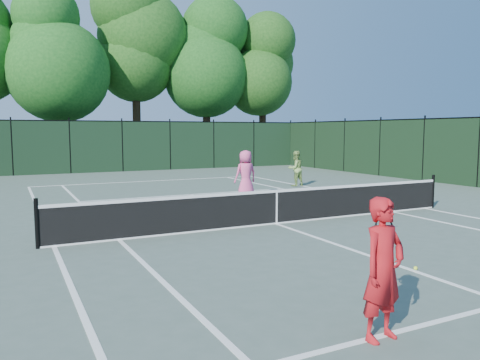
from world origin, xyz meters
name	(u,v)px	position (x,y,z in m)	size (l,w,h in m)	color
ground	(276,224)	(0.00, 0.00, 0.00)	(90.00, 90.00, 0.00)	#4C5C51
sideline_doubles_left	(54,247)	(-5.49, 0.00, 0.00)	(0.10, 23.77, 0.01)	white
sideline_doubles_right	(425,208)	(5.49, 0.00, 0.00)	(0.10, 23.77, 0.01)	white
sideline_singles_left	(119,240)	(-4.12, 0.00, 0.00)	(0.10, 23.77, 0.01)	white
sideline_singles_right	(393,212)	(4.12, 0.00, 0.00)	(0.10, 23.77, 0.01)	white
baseline_far	(151,181)	(0.00, 11.88, 0.00)	(10.97, 0.10, 0.01)	white
service_line_far	(191,194)	(0.00, 6.40, 0.00)	(8.23, 0.10, 0.01)	white
center_service_line	(276,224)	(0.00, 0.00, 0.00)	(0.10, 12.80, 0.01)	white
tennis_net	(276,206)	(0.00, 0.00, 0.48)	(11.69, 0.09, 1.06)	black
fence_far	(122,147)	(0.00, 18.00, 1.50)	(24.00, 0.05, 3.00)	black
tree_2	(59,47)	(-3.00, 21.80, 7.73)	(6.00, 6.00, 12.40)	black
tree_3	(135,35)	(2.00, 22.30, 9.01)	(7.00, 7.00, 14.45)	black
tree_4	(206,52)	(7.00, 21.60, 8.14)	(6.20, 6.20, 12.97)	black
tree_5	(263,63)	(12.00, 22.10, 7.71)	(5.80, 5.80, 12.23)	black
coach	(383,269)	(-2.44, -6.45, 0.85)	(0.88, 0.71, 1.69)	red
player_pink	(246,174)	(1.53, 4.73, 0.87)	(0.88, 0.60, 1.75)	#E7518D
player_green	(296,169)	(5.18, 6.97, 0.78)	(0.81, 0.66, 1.57)	#87AB55
loose_ball_midcourt	(416,268)	(0.07, -4.64, 0.03)	(0.07, 0.07, 0.07)	#CFF031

